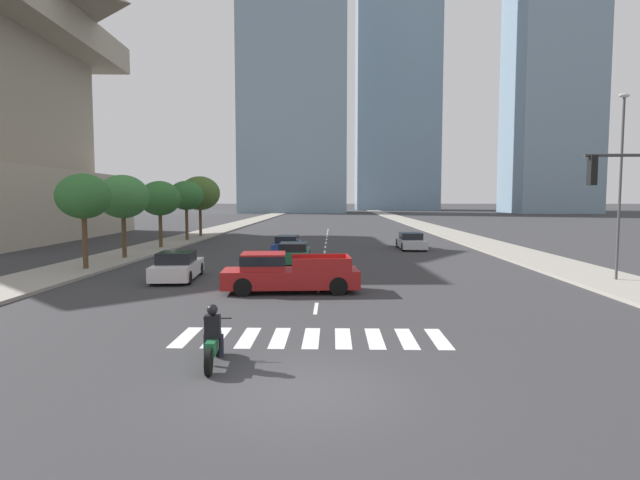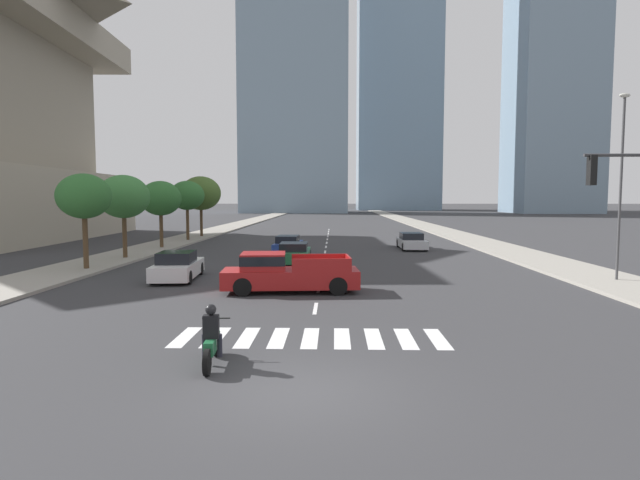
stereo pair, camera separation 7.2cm
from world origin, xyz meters
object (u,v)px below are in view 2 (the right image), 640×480
Objects in this scene: street_tree_fifth at (201,193)px; street_tree_third at (161,198)px; street_tree_second at (124,197)px; motorcycle_trailing at (212,341)px; street_tree_fourth at (187,196)px; street_tree_nearest at (84,197)px; pickup_truck at (284,273)px; sedan_green_1 at (294,253)px; sedan_white_2 at (178,267)px; street_lamp_east at (621,174)px; sedan_silver_3 at (412,242)px; sedan_blue_0 at (288,245)px.

street_tree_third is at bearing -90.00° from street_tree_fifth.
street_tree_fifth is at bearing 90.00° from street_tree_second.
street_tree_fourth is (-10.67, 35.65, 3.64)m from motorcycle_trailing.
street_tree_fourth is at bearing 90.00° from street_tree_second.
motorcycle_trailing is at bearing -56.06° from street_tree_nearest.
pickup_truck is 1.25× the size of sedan_green_1.
street_tree_fifth is at bearing 90.00° from street_tree_third.
street_tree_fourth is at bearing -70.80° from pickup_truck.
street_tree_nearest is (-5.90, 2.82, 3.43)m from sedan_white_2.
pickup_truck is at bearing -169.37° from street_lamp_east.
sedan_silver_3 is (13.75, 15.83, -0.05)m from sedan_white_2.
street_lamp_east is 1.59× the size of street_tree_fourth.
street_tree_fifth is (-11.43, 30.88, 3.68)m from pickup_truck.
sedan_blue_0 is 6.13m from sedan_green_1.
motorcycle_trailing is 0.35× the size of pickup_truck.
street_tree_fifth reaches higher than street_tree_nearest.
motorcycle_trailing is 25.87m from sedan_blue_0.
street_lamp_east reaches higher than street_tree_fourth.
pickup_truck reaches higher than sedan_silver_3.
sedan_silver_3 reaches higher than sedan_blue_0.
sedan_white_2 is at bearing -68.88° from street_tree_third.
sedan_white_2 is 0.86× the size of street_tree_fourth.
street_tree_fifth is (-26.89, 27.98, -0.58)m from street_lamp_east.
motorcycle_trailing is 0.43× the size of sedan_silver_3.
street_tree_fifth is (0.00, 24.76, 0.43)m from street_tree_nearest.
street_tree_second is 19.46m from street_tree_fifth.
sedan_blue_0 is 0.93× the size of street_tree_nearest.
motorcycle_trailing is 23.96m from street_tree_second.
street_tree_third is at bearing 90.00° from street_tree_second.
street_tree_fifth reaches higher than sedan_white_2.
street_tree_third is 12.32m from street_tree_fifth.
sedan_blue_0 is 9.94m from sedan_silver_3.
street_tree_fifth is (-10.67, 40.62, 3.91)m from motorcycle_trailing.
sedan_blue_0 is 1.00× the size of sedan_silver_3.
street_tree_second reaches higher than sedan_blue_0.
sedan_silver_3 is 0.92× the size of street_tree_third.
street_tree_second reaches higher than pickup_truck.
street_tree_second is 1.03× the size of street_tree_third.
sedan_silver_3 is (8.98, 28.86, 0.00)m from motorcycle_trailing.
motorcycle_trailing is 0.38× the size of street_tree_fourth.
sedan_green_1 is at bearing -92.64° from pickup_truck.
street_lamp_east reaches higher than street_tree_nearest.
sedan_blue_0 is at bearing 24.77° from street_tree_second.
sedan_white_2 is 20.97m from sedan_silver_3.
street_tree_second is at bearing 82.46° from sedan_green_1.
sedan_green_1 is 0.91× the size of street_tree_nearest.
pickup_truck is 20.82m from sedan_silver_3.
sedan_blue_0 is 11.74m from street_tree_second.
street_tree_third reaches higher than sedan_blue_0.
sedan_green_1 is 8.53m from sedan_white_2.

